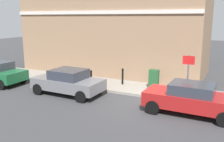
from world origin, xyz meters
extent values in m
plane|color=#38383A|center=(0.00, 0.00, 0.00)|extent=(80.00, 80.00, 0.00)
cube|color=gray|center=(1.90, 6.00, 0.07)|extent=(2.61, 30.00, 0.15)
cube|color=#937256|center=(6.41, 4.93, 4.15)|extent=(6.43, 13.86, 8.29)
cube|color=silver|center=(3.16, 4.93, 4.66)|extent=(0.12, 13.86, 0.24)
cube|color=maroon|center=(-0.72, -2.07, 0.64)|extent=(1.84, 4.15, 0.65)
cube|color=#2D333D|center=(-0.72, -2.11, 1.19)|extent=(1.57, 1.94, 0.49)
cylinder|color=black|center=(-1.48, -0.55, 0.32)|extent=(0.24, 0.65, 0.64)
cylinder|color=black|center=(0.14, -0.59, 0.32)|extent=(0.24, 0.65, 0.64)
cube|color=slate|center=(-0.68, 4.68, 0.63)|extent=(1.93, 4.11, 0.61)
cube|color=#2D333D|center=(-0.69, 4.62, 1.19)|extent=(1.65, 1.88, 0.54)
cylinder|color=black|center=(-1.50, 6.18, 0.32)|extent=(0.24, 0.65, 0.64)
cylinder|color=black|center=(0.22, 6.13, 0.32)|extent=(0.24, 0.65, 0.64)
cylinder|color=black|center=(-1.58, 3.23, 0.32)|extent=(0.24, 0.65, 0.64)
cylinder|color=black|center=(0.13, 3.18, 0.32)|extent=(0.24, 0.65, 0.64)
cylinder|color=black|center=(-1.71, 8.89, 0.32)|extent=(0.22, 0.64, 0.64)
cylinder|color=black|center=(0.02, 8.89, 0.32)|extent=(0.22, 0.64, 0.64)
cube|color=#1E4C28|center=(2.06, 0.46, 0.72)|extent=(0.40, 0.55, 1.15)
cube|color=#333333|center=(2.06, 0.46, 0.19)|extent=(0.46, 0.61, 0.08)
cylinder|color=black|center=(2.16, 2.52, 0.62)|extent=(0.12, 0.12, 0.95)
sphere|color=black|center=(2.16, 2.52, 1.12)|extent=(0.14, 0.14, 0.14)
cylinder|color=black|center=(0.84, 4.05, 0.62)|extent=(0.12, 0.12, 0.95)
sphere|color=black|center=(0.84, 4.05, 1.12)|extent=(0.14, 0.14, 0.14)
cylinder|color=#59595B|center=(1.00, -1.63, 1.30)|extent=(0.08, 0.08, 2.30)
cube|color=white|center=(0.98, -1.63, 2.20)|extent=(0.03, 0.56, 0.40)
cube|color=red|center=(0.97, -1.63, 2.20)|extent=(0.01, 0.60, 0.44)
camera|label=1|loc=(-11.89, -3.52, 4.31)|focal=39.77mm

